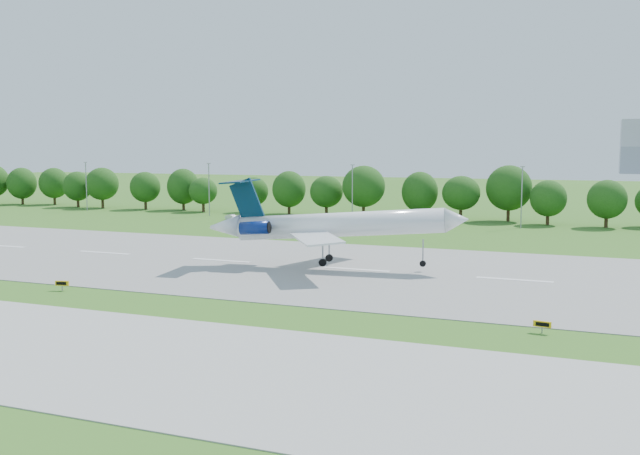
{
  "coord_description": "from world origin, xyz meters",
  "views": [
    {
      "loc": [
        28.98,
        -61.85,
        15.96
      ],
      "look_at": [
        -2.32,
        18.0,
        6.21
      ],
      "focal_mm": 40.0,
      "sensor_mm": 36.0,
      "label": 1
    }
  ],
  "objects_px": {
    "airliner": "(327,224)",
    "taxi_sign_left": "(62,283)",
    "service_vehicle_b": "(376,220)",
    "service_vehicle_a": "(233,217)"
  },
  "relations": [
    {
      "from": "airliner",
      "to": "service_vehicle_b",
      "type": "xyz_separation_m",
      "value": [
        -10.43,
        56.37,
        -5.25
      ]
    },
    {
      "from": "airliner",
      "to": "service_vehicle_a",
      "type": "distance_m",
      "value": 65.1
    },
    {
      "from": "service_vehicle_a",
      "to": "service_vehicle_b",
      "type": "distance_m",
      "value": 31.31
    },
    {
      "from": "service_vehicle_b",
      "to": "service_vehicle_a",
      "type": "bearing_deg",
      "value": 96.81
    },
    {
      "from": "taxi_sign_left",
      "to": "service_vehicle_a",
      "type": "bearing_deg",
      "value": 90.34
    },
    {
      "from": "airliner",
      "to": "taxi_sign_left",
      "type": "height_order",
      "value": "airliner"
    },
    {
      "from": "airliner",
      "to": "taxi_sign_left",
      "type": "relative_size",
      "value": 22.01
    },
    {
      "from": "airliner",
      "to": "service_vehicle_b",
      "type": "distance_m",
      "value": 57.57
    },
    {
      "from": "airliner",
      "to": "service_vehicle_a",
      "type": "relative_size",
      "value": 9.43
    },
    {
      "from": "taxi_sign_left",
      "to": "service_vehicle_b",
      "type": "xyz_separation_m",
      "value": [
        11.78,
        80.85,
        -0.21
      ]
    }
  ]
}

